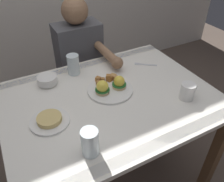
% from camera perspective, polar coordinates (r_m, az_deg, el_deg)
% --- Properties ---
extents(ground_plane, '(6.00, 6.00, 0.00)m').
position_cam_1_polar(ground_plane, '(1.87, -0.32, -19.50)').
color(ground_plane, brown).
extents(dining_table, '(1.20, 0.90, 0.74)m').
position_cam_1_polar(dining_table, '(1.38, -0.41, -4.96)').
color(dining_table, white).
rests_on(dining_table, ground_plane).
extents(eggs_benedict_plate, '(0.27, 0.27, 0.09)m').
position_cam_1_polar(eggs_benedict_plate, '(1.35, -0.46, 1.05)').
color(eggs_benedict_plate, white).
rests_on(eggs_benedict_plate, dining_table).
extents(fruit_bowl, '(0.12, 0.12, 0.05)m').
position_cam_1_polar(fruit_bowl, '(1.46, -15.75, 2.61)').
color(fruit_bowl, white).
rests_on(fruit_bowl, dining_table).
extents(coffee_mug, '(0.11, 0.08, 0.09)m').
position_cam_1_polar(coffee_mug, '(1.35, 18.31, 0.04)').
color(coffee_mug, white).
rests_on(coffee_mug, dining_table).
extents(fork, '(0.14, 0.11, 0.00)m').
position_cam_1_polar(fork, '(1.63, 7.98, 6.55)').
color(fork, silver).
rests_on(fork, dining_table).
extents(water_glass_near, '(0.08, 0.08, 0.13)m').
position_cam_1_polar(water_glass_near, '(1.00, -5.46, -12.85)').
color(water_glass_near, silver).
rests_on(water_glass_near, dining_table).
extents(water_glass_far, '(0.08, 0.08, 0.13)m').
position_cam_1_polar(water_glass_far, '(1.51, -9.55, 6.21)').
color(water_glass_far, silver).
rests_on(water_glass_far, dining_table).
extents(side_plate, '(0.20, 0.20, 0.04)m').
position_cam_1_polar(side_plate, '(1.20, -15.23, -7.00)').
color(side_plate, white).
rests_on(side_plate, dining_table).
extents(diner_person, '(0.34, 0.54, 1.14)m').
position_cam_1_polar(diner_person, '(1.84, -7.62, 7.19)').
color(diner_person, '#33333D').
rests_on(diner_person, ground_plane).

